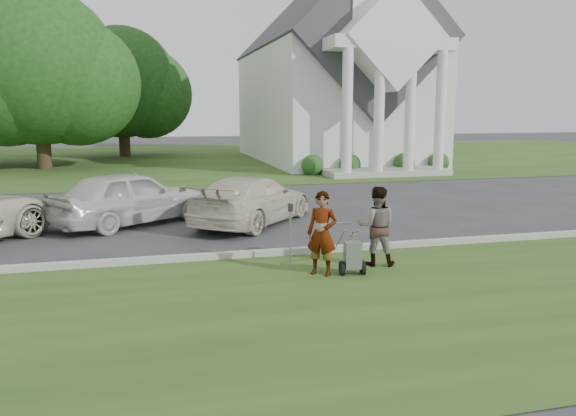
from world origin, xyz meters
name	(u,v)px	position (x,y,z in m)	size (l,w,h in m)	color
ground	(276,263)	(0.00, 0.00, 0.00)	(120.00, 120.00, 0.00)	#333335
grass_strip	(318,311)	(0.00, -3.00, 0.01)	(80.00, 7.00, 0.01)	#264718
church_lawn	(186,158)	(0.00, 27.00, 0.01)	(80.00, 30.00, 0.01)	#264718
curb	(270,253)	(0.00, 0.55, 0.07)	(80.00, 0.18, 0.15)	#9E9E93
church	(333,66)	(9.00, 23.11, 5.94)	(9.19, 19.00, 24.10)	white
tree_left	(38,74)	(-8.01, 21.99, 5.11)	(10.63, 8.40, 9.71)	#332316
tree_back	(122,88)	(-4.01, 29.99, 4.73)	(9.61, 7.60, 8.89)	#332316
striping_cart	(352,256)	(1.25, -1.24, 0.38)	(0.51, 0.99, 0.89)	black
person_left	(322,234)	(0.67, -1.10, 0.82)	(0.60, 0.39, 1.64)	#999999
person_right	(376,227)	(1.97, -0.70, 0.82)	(0.80, 0.62, 1.64)	#999999
parking_meter_near	(290,226)	(0.28, -0.16, 0.82)	(0.09, 0.08, 1.30)	gray
car_b	(130,197)	(-3.05, 4.97, 0.77)	(1.82, 4.52, 1.54)	silver
car_c	(252,200)	(0.28, 4.22, 0.68)	(1.90, 4.68, 1.36)	beige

